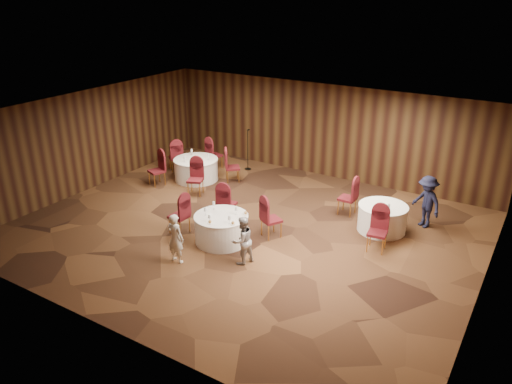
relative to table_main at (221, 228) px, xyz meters
The scene contains 15 objects.
ground 0.98m from the table_main, 78.07° to the left, with size 12.00×12.00×0.00m, color black.
room_shell 1.83m from the table_main, 78.07° to the left, with size 12.00×12.00×12.00m.
table_main is the anchor object (origin of this frame).
table_left 4.59m from the table_main, 136.18° to the left, with size 1.51×1.51×0.74m.
table_right 4.39m from the table_main, 39.86° to the left, with size 1.33×1.33×0.74m.
chairs_main 0.70m from the table_main, 115.51° to the left, with size 2.85×1.90×1.00m.
chairs_left 4.62m from the table_main, 136.52° to the left, with size 3.06×2.99×1.00m.
chairs_right 3.81m from the table_main, 40.78° to the left, with size 2.02×2.20×1.00m.
tabletop_main 0.50m from the table_main, 32.46° to the right, with size 1.05×1.05×0.22m.
tabletop_left 4.62m from the table_main, 136.25° to the left, with size 0.89×0.79×0.22m.
tabletop_right 4.42m from the table_main, 35.37° to the left, with size 0.08×0.08×0.22m.
mic_stand 5.50m from the table_main, 115.32° to the left, with size 0.24×0.24×1.49m.
woman_a 1.48m from the table_main, 103.43° to the right, with size 0.46×0.30×1.27m, color silver.
woman_b 1.25m from the table_main, 30.31° to the right, with size 0.59×0.46×1.22m, color #B3B3B8.
man_c 5.66m from the table_main, 40.63° to the left, with size 0.96×0.55×1.49m, color black.
Camera 1 is at (6.67, -10.28, 6.32)m, focal length 35.00 mm.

